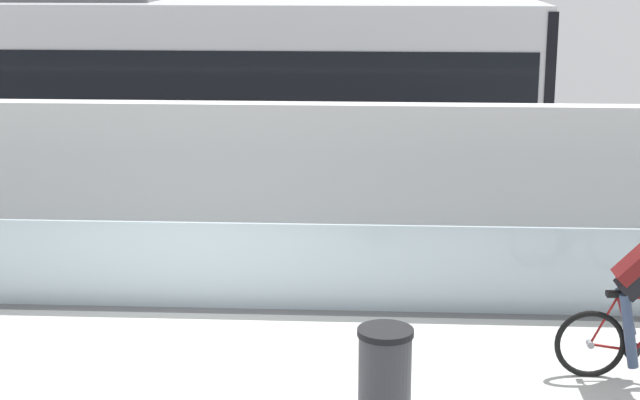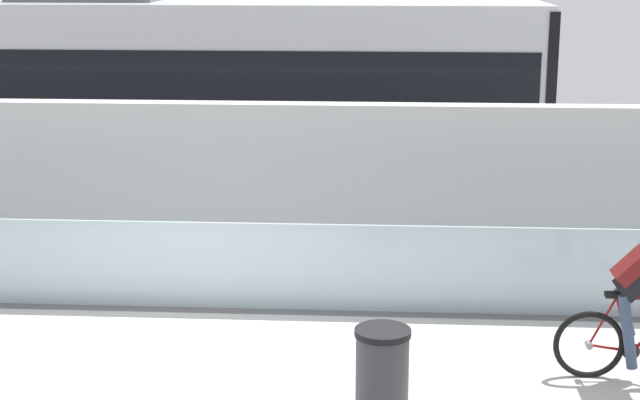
# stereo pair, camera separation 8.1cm
# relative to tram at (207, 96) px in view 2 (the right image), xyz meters

# --- Properties ---
(ground_plane) EXTENTS (200.00, 200.00, 0.00)m
(ground_plane) POSITION_rel_tram_xyz_m (0.72, -6.85, -1.89)
(ground_plane) COLOR slate
(bike_path_deck) EXTENTS (32.00, 3.20, 0.01)m
(bike_path_deck) POSITION_rel_tram_xyz_m (0.72, -6.85, -1.89)
(bike_path_deck) COLOR silver
(bike_path_deck) RESTS_ON ground
(glass_parapet) EXTENTS (32.00, 0.05, 1.08)m
(glass_parapet) POSITION_rel_tram_xyz_m (0.72, -5.00, -1.36)
(glass_parapet) COLOR silver
(glass_parapet) RESTS_ON ground
(concrete_barrier_wall) EXTENTS (32.00, 0.36, 2.26)m
(concrete_barrier_wall) POSITION_rel_tram_xyz_m (0.72, -3.20, -0.76)
(concrete_barrier_wall) COLOR silver
(concrete_barrier_wall) RESTS_ON ground
(tram_rail_near) EXTENTS (32.00, 0.08, 0.01)m
(tram_rail_near) POSITION_rel_tram_xyz_m (0.72, -0.72, -1.89)
(tram_rail_near) COLOR #595654
(tram_rail_near) RESTS_ON ground
(tram_rail_far) EXTENTS (32.00, 0.08, 0.01)m
(tram_rail_far) POSITION_rel_tram_xyz_m (0.72, 0.72, -1.89)
(tram_rail_far) COLOR #595654
(tram_rail_far) RESTS_ON ground
(tram) EXTENTS (11.06, 2.54, 3.81)m
(tram) POSITION_rel_tram_xyz_m (0.00, 0.00, 0.00)
(tram) COLOR silver
(tram) RESTS_ON ground
(trash_bin) EXTENTS (0.51, 0.51, 0.96)m
(trash_bin) POSITION_rel_tram_xyz_m (2.97, -8.10, -1.41)
(trash_bin) COLOR #47474C
(trash_bin) RESTS_ON ground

